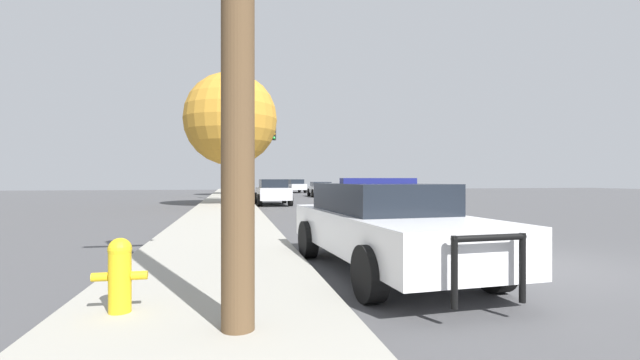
% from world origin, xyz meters
% --- Properties ---
extents(ground_plane, '(110.00, 110.00, 0.00)m').
position_xyz_m(ground_plane, '(0.00, 0.00, 0.00)').
color(ground_plane, '#474749').
extents(sidewalk_left, '(3.00, 110.00, 0.13)m').
position_xyz_m(sidewalk_left, '(-5.10, 0.00, 0.07)').
color(sidewalk_left, '#99968C').
rests_on(sidewalk_left, ground_plane).
extents(police_car, '(2.27, 5.13, 1.51)m').
position_xyz_m(police_car, '(-2.42, -0.01, 0.76)').
color(police_car, white).
rests_on(police_car, ground_plane).
extents(fire_hydrant, '(0.53, 0.23, 0.76)m').
position_xyz_m(fire_hydrant, '(-5.94, -1.88, 0.53)').
color(fire_hydrant, gold).
rests_on(fire_hydrant, sidewalk_left).
extents(traffic_light, '(3.90, 0.35, 5.22)m').
position_xyz_m(traffic_light, '(-3.98, 24.38, 3.83)').
color(traffic_light, '#424247').
rests_on(traffic_light, sidewalk_left).
extents(car_background_distant, '(2.15, 4.32, 1.46)m').
position_xyz_m(car_background_distant, '(1.97, 39.84, 0.76)').
color(car_background_distant, '#B7B7BC').
rests_on(car_background_distant, ground_plane).
extents(car_background_oncoming, '(2.09, 4.13, 1.25)m').
position_xyz_m(car_background_oncoming, '(2.55, 28.78, 0.68)').
color(car_background_oncoming, silver).
rests_on(car_background_oncoming, ground_plane).
extents(car_background_midblock, '(1.94, 4.47, 1.48)m').
position_xyz_m(car_background_midblock, '(-2.50, 18.16, 0.78)').
color(car_background_midblock, '#B7B7BC').
rests_on(car_background_midblock, ground_plane).
extents(tree_sidewalk_mid, '(4.98, 4.98, 7.08)m').
position_xyz_m(tree_sidewalk_mid, '(-4.88, 16.91, 4.70)').
color(tree_sidewalk_mid, brown).
rests_on(tree_sidewalk_mid, sidewalk_left).
extents(tree_sidewalk_far, '(3.76, 3.76, 6.48)m').
position_xyz_m(tree_sidewalk_far, '(-4.74, 31.87, 4.71)').
color(tree_sidewalk_far, '#4C3823').
rests_on(tree_sidewalk_far, sidewalk_left).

